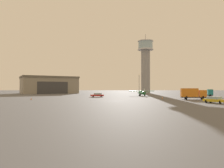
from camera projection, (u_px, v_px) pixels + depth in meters
The scene contains 11 objects.
ground_plane at pixel (114, 101), 49.49m from camera, with size 400.00×400.00×0.00m, color #545456.
control_tower at pixel (145, 62), 119.47m from camera, with size 9.30×9.30×35.41m.
hangar at pixel (49, 85), 113.44m from camera, with size 35.57×31.94×9.55m.
airplane_green at pixel (142, 92), 78.27m from camera, with size 10.10×7.91×2.97m.
truck_flatbed_teal at pixel (207, 93), 69.35m from camera, with size 6.12×4.15×2.67m.
truck_box_orange at pixel (193, 93), 54.85m from camera, with size 6.85×3.80×3.10m.
car_red at pixel (97, 95), 69.13m from camera, with size 4.71×3.19×1.37m.
car_yellow at pixel (215, 100), 41.95m from camera, with size 4.03×4.83×1.37m.
light_post_east at pixel (139, 82), 103.45m from camera, with size 0.44×0.44×10.22m.
traffic_cone_near_left at pixel (31, 99), 53.47m from camera, with size 0.36×0.36×0.64m.
traffic_cone_near_right at pixel (162, 98), 58.76m from camera, with size 0.36×0.36×0.58m.
Camera 1 is at (-0.39, -49.56, 3.27)m, focal length 31.94 mm.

